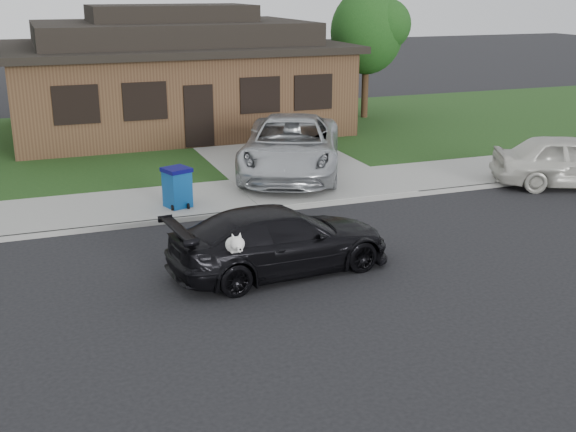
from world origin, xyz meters
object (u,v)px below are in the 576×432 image
object	(u,v)px
recycling_bin	(177,187)
minivan	(291,146)
white_compact	(572,161)
sedan	(280,240)

from	to	relation	value
recycling_bin	minivan	bearing A→B (deg)	8.97
white_compact	minivan	bearing A→B (deg)	86.28
sedan	minivan	distance (m)	7.37
sedan	recycling_bin	world-z (taller)	sedan
minivan	white_compact	bearing A→B (deg)	-3.33
white_compact	recycling_bin	distance (m)	11.07
white_compact	recycling_bin	world-z (taller)	white_compact
minivan	recycling_bin	distance (m)	4.42
minivan	white_compact	xyz separation A→B (m)	(7.10, -3.69, -0.22)
minivan	white_compact	world-z (taller)	minivan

